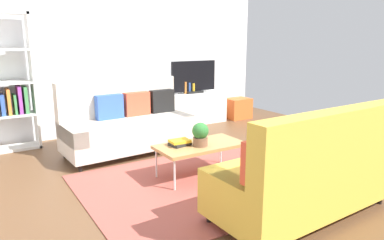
{
  "coord_description": "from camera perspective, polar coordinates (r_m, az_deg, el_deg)",
  "views": [
    {
      "loc": [
        -2.24,
        -3.57,
        1.7
      ],
      "look_at": [
        0.21,
        0.33,
        0.65
      ],
      "focal_mm": 33.22,
      "sensor_mm": 36.0,
      "label": 1
    }
  ],
  "objects": [
    {
      "name": "bottle_2",
      "position": [
        7.16,
        0.23,
        5.14
      ],
      "size": [
        0.05,
        0.05,
        0.2
      ],
      "primitive_type": "cylinder",
      "color": "gold",
      "rests_on": "tv_console"
    },
    {
      "name": "potted_plant",
      "position": [
        4.33,
        1.35,
        -2.27
      ],
      "size": [
        0.2,
        0.2,
        0.29
      ],
      "color": "brown",
      "rests_on": "coffee_table"
    },
    {
      "name": "storage_trunk",
      "position": [
        7.84,
        7.37,
        1.87
      ],
      "size": [
        0.52,
        0.4,
        0.44
      ],
      "primitive_type": "cube",
      "color": "orange",
      "rests_on": "ground_plane"
    },
    {
      "name": "bottle_0",
      "position": [
        7.06,
        -1.06,
        5.19
      ],
      "size": [
        0.04,
        0.04,
        0.24
      ],
      "primitive_type": "cylinder",
      "color": "orange",
      "rests_on": "tv_console"
    },
    {
      "name": "table_book_1",
      "position": [
        4.38,
        -1.99,
        -3.4
      ],
      "size": [
        0.25,
        0.19,
        0.03
      ],
      "primitive_type": "cube",
      "rotation": [
        0.0,
        0.0,
        -0.04
      ],
      "color": "gold",
      "rests_on": "table_book_0"
    },
    {
      "name": "vase_1",
      "position": [
        7.05,
        -2.67,
        4.7
      ],
      "size": [
        0.12,
        0.12,
        0.12
      ],
      "primitive_type": "cylinder",
      "color": "silver",
      "rests_on": "tv_console"
    },
    {
      "name": "table_book_0",
      "position": [
        4.39,
        -1.98,
        -3.85
      ],
      "size": [
        0.27,
        0.22,
        0.04
      ],
      "primitive_type": "cube",
      "rotation": [
        0.0,
        0.0,
        0.17
      ],
      "color": "#262626",
      "rests_on": "coffee_table"
    },
    {
      "name": "vase_0",
      "position": [
        6.95,
        -4.11,
        4.85
      ],
      "size": [
        0.14,
        0.14,
        0.19
      ],
      "primitive_type": "cylinder",
      "color": "silver",
      "rests_on": "tv_console"
    },
    {
      "name": "wall_far",
      "position": [
        6.75,
        -13.05,
        10.41
      ],
      "size": [
        6.4,
        0.12,
        2.9
      ],
      "primitive_type": "cube",
      "color": "silver",
      "rests_on": "ground_plane"
    },
    {
      "name": "couch_beige",
      "position": [
        5.48,
        -10.37,
        -0.52
      ],
      "size": [
        1.94,
        0.94,
        1.1
      ],
      "rotation": [
        0.0,
        0.0,
        3.19
      ],
      "color": "beige",
      "rests_on": "ground_plane"
    },
    {
      "name": "ground_plane",
      "position": [
        4.54,
        -0.11,
        -9.13
      ],
      "size": [
        7.68,
        7.68,
        0.0
      ],
      "primitive_type": "plane",
      "color": "brown"
    },
    {
      "name": "bottle_1",
      "position": [
        7.11,
        -0.41,
        5.15
      ],
      "size": [
        0.04,
        0.04,
        0.22
      ],
      "primitive_type": "cylinder",
      "color": "#3359B2",
      "rests_on": "tv_console"
    },
    {
      "name": "tv_console",
      "position": [
        7.27,
        0.16,
        1.91
      ],
      "size": [
        1.4,
        0.44,
        0.64
      ],
      "primitive_type": "cube",
      "color": "silver",
      "rests_on": "ground_plane"
    },
    {
      "name": "couch_green",
      "position": [
        3.61,
        17.96,
        -8.19
      ],
      "size": [
        1.92,
        0.89,
        1.1
      ],
      "rotation": [
        0.0,
        0.0,
        0.03
      ],
      "color": "gold",
      "rests_on": "ground_plane"
    },
    {
      "name": "area_rug",
      "position": [
        4.4,
        2.19,
        -9.81
      ],
      "size": [
        2.9,
        2.2,
        0.01
      ],
      "primitive_type": "cube",
      "color": "#9E4C42",
      "rests_on": "ground_plane"
    },
    {
      "name": "tv",
      "position": [
        7.16,
        0.25,
        6.86
      ],
      "size": [
        1.0,
        0.2,
        0.64
      ],
      "color": "black",
      "rests_on": "tv_console"
    },
    {
      "name": "coffee_table",
      "position": [
        4.45,
        1.31,
        -4.23
      ],
      "size": [
        1.1,
        0.56,
        0.42
      ],
      "color": "#B7844C",
      "rests_on": "ground_plane"
    }
  ]
}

